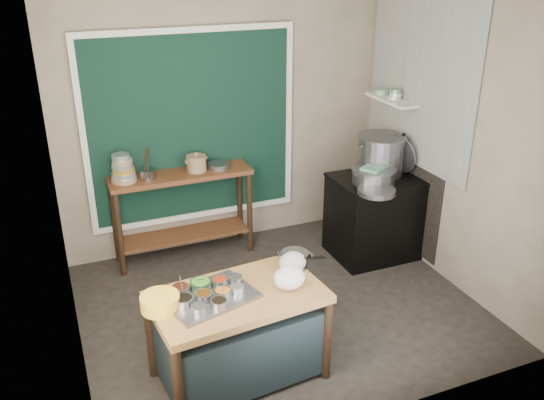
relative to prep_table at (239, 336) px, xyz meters
name	(u,v)px	position (x,y,z in m)	size (l,w,h in m)	color
floor	(279,307)	(0.65, 0.75, -0.39)	(3.50, 3.00, 0.02)	#2E2923
back_wall	(223,119)	(0.65, 2.26, 1.02)	(3.50, 0.02, 2.80)	gray
left_wall	(56,197)	(-1.11, 0.75, 1.02)	(0.02, 3.00, 2.80)	gray
right_wall	(452,140)	(2.41, 0.75, 1.02)	(0.02, 3.00, 2.80)	gray
curtain_panel	(192,128)	(0.30, 2.22, 0.98)	(2.10, 0.02, 1.90)	black
curtain_frame	(193,128)	(0.30, 2.21, 0.98)	(2.22, 0.03, 2.02)	beige
tile_panel	(420,81)	(2.38, 1.30, 1.48)	(0.02, 1.70, 1.70)	#B2B2AA
soot_patch	(404,185)	(2.39, 1.40, 0.32)	(0.01, 1.30, 1.30)	black
wall_shelf	(392,100)	(2.28, 1.60, 1.23)	(0.22, 0.70, 0.03)	beige
prep_table	(239,336)	(0.00, 0.00, 0.00)	(1.25, 0.72, 0.75)	olive
back_counter	(183,215)	(0.10, 2.03, 0.10)	(1.45, 0.40, 0.95)	#592E19
stove_block	(376,218)	(2.00, 1.30, 0.05)	(0.90, 0.68, 0.85)	black
stove_top	(379,179)	(2.00, 1.30, 0.49)	(0.92, 0.69, 0.03)	black
condiment_tray	(210,297)	(-0.20, 0.02, 0.39)	(0.62, 0.44, 0.03)	gray
condiment_bowls	(207,292)	(-0.22, 0.02, 0.43)	(0.55, 0.40, 0.06)	gray
yellow_basin	(160,302)	(-0.56, 0.02, 0.43)	(0.28, 0.28, 0.11)	gold
saucepan	(295,259)	(0.55, 0.20, 0.44)	(0.23, 0.23, 0.12)	gray
plastic_bag_a	(289,278)	(0.38, -0.08, 0.46)	(0.24, 0.20, 0.18)	white
plastic_bag_b	(293,262)	(0.50, 0.14, 0.46)	(0.21, 0.18, 0.16)	white
bowl_stack	(123,169)	(-0.46, 2.03, 0.70)	(0.25, 0.25, 0.28)	tan
utensil_cup	(148,174)	(-0.23, 2.00, 0.62)	(0.16, 0.16, 0.10)	gray
ceramic_crock	(196,164)	(0.27, 2.03, 0.65)	(0.22, 0.22, 0.15)	#906D4E
wide_bowl	(219,166)	(0.51, 2.01, 0.60)	(0.22, 0.22, 0.06)	gray
stock_pot	(380,155)	(2.07, 1.41, 0.71)	(0.52, 0.52, 0.40)	gray
pot_lid	(400,153)	(2.27, 1.35, 0.72)	(0.43, 0.43, 0.02)	gray
steamer	(374,175)	(1.88, 1.21, 0.58)	(0.46, 0.46, 0.15)	gray
green_cloth	(374,168)	(1.88, 1.21, 0.66)	(0.25, 0.20, 0.02)	#4F866D
shallow_pan	(376,191)	(1.75, 0.95, 0.53)	(0.37, 0.37, 0.05)	gray
shelf_bowl_stack	(395,95)	(2.28, 1.54, 1.29)	(0.14, 0.14, 0.11)	silver
shelf_bowl_green	(382,92)	(2.28, 1.80, 1.27)	(0.15, 0.15, 0.05)	gray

